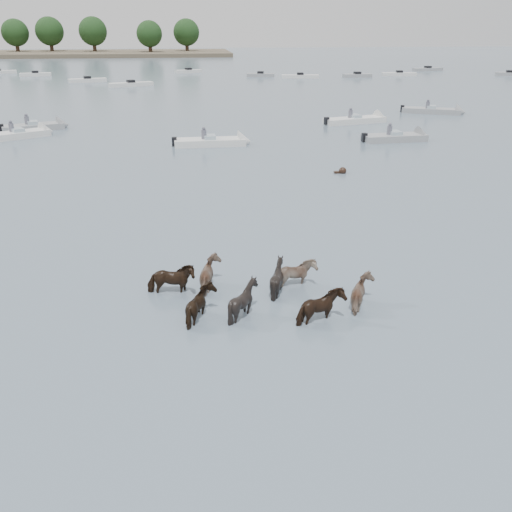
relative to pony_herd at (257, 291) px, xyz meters
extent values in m
plane|color=#4A5D6B|center=(0.83, 0.45, -0.35)|extent=(400.00, 400.00, 0.00)
imported|color=black|center=(-2.62, 0.91, 0.02)|extent=(1.55, 0.74, 1.29)
imported|color=#A17E6D|center=(-1.31, 1.21, -0.01)|extent=(1.36, 1.48, 1.23)
imported|color=black|center=(0.72, 0.65, 0.02)|extent=(1.52, 1.48, 1.28)
imported|color=#7B6253|center=(1.35, 0.97, -0.03)|extent=(1.52, 0.95, 1.19)
imported|color=black|center=(-1.71, -0.84, -0.02)|extent=(1.11, 1.27, 1.21)
imported|color=black|center=(-0.51, -0.76, 0.03)|extent=(1.33, 1.23, 1.30)
imported|color=black|center=(1.63, -1.41, 0.00)|extent=(1.62, 1.26, 1.25)
imported|color=gray|center=(3.15, -0.66, -0.03)|extent=(1.06, 1.22, 1.19)
sphere|color=black|center=(6.85, 15.06, -0.23)|extent=(0.44, 0.44, 0.44)
cube|color=black|center=(6.60, 15.06, -0.33)|extent=(0.50, 0.22, 0.18)
cube|color=silver|center=(-14.54, 28.34, -0.15)|extent=(4.59, 3.74, 0.55)
cone|color=silver|center=(-12.68, 29.54, -0.15)|extent=(1.62, 1.83, 1.60)
cube|color=#99ADB7|center=(-14.54, 28.34, 0.20)|extent=(1.28, 1.37, 0.35)
cylinder|color=#595966|center=(-14.94, 28.34, 0.40)|extent=(0.36, 0.36, 0.70)
sphere|color=#595966|center=(-14.94, 28.34, 0.85)|extent=(0.24, 0.24, 0.24)
cube|color=silver|center=(-0.35, 23.77, -0.15)|extent=(4.99, 1.71, 0.55)
cone|color=silver|center=(2.12, 23.83, -0.15)|extent=(0.94, 1.62, 1.60)
cube|color=#99ADB7|center=(-0.35, 23.77, 0.20)|extent=(0.83, 1.14, 0.35)
cube|color=black|center=(-2.83, 23.72, 0.00)|extent=(0.36, 0.36, 0.60)
cylinder|color=#595966|center=(-0.75, 23.77, 0.40)|extent=(0.36, 0.36, 0.70)
sphere|color=#595966|center=(-0.75, 23.77, 0.85)|extent=(0.24, 0.24, 0.24)
cube|color=silver|center=(12.52, 31.74, -0.15)|extent=(5.71, 2.92, 0.55)
cone|color=silver|center=(15.17, 32.42, -0.15)|extent=(1.27, 1.77, 1.60)
cube|color=#99ADB7|center=(12.52, 31.74, 0.20)|extent=(1.05, 1.28, 0.35)
cube|color=black|center=(9.86, 31.05, 0.00)|extent=(0.43, 0.43, 0.60)
cylinder|color=#595966|center=(12.12, 31.74, 0.40)|extent=(0.36, 0.36, 0.70)
sphere|color=#595966|center=(12.12, 31.74, 0.85)|extent=(0.24, 0.24, 0.24)
cube|color=gray|center=(13.12, 23.73, -0.15)|extent=(4.73, 1.92, 0.55)
cone|color=gray|center=(15.42, 23.89, -0.15)|extent=(1.01, 1.66, 1.60)
cube|color=#99ADB7|center=(13.12, 23.73, 0.20)|extent=(0.88, 1.17, 0.35)
cube|color=black|center=(10.81, 23.56, 0.00)|extent=(0.37, 0.37, 0.60)
cylinder|color=#595966|center=(12.72, 23.73, 0.40)|extent=(0.36, 0.36, 0.70)
sphere|color=#595966|center=(12.72, 23.73, 0.85)|extent=(0.24, 0.24, 0.24)
cube|color=gray|center=(21.48, 36.38, -0.15)|extent=(5.57, 3.67, 0.55)
cone|color=gray|center=(23.93, 35.27, -0.15)|extent=(1.48, 1.83, 1.60)
cube|color=#99ADB7|center=(21.48, 36.38, 0.20)|extent=(1.19, 1.35, 0.35)
cube|color=black|center=(19.02, 37.49, 0.00)|extent=(0.46, 0.46, 0.60)
cylinder|color=#595966|center=(21.08, 36.38, 0.40)|extent=(0.36, 0.36, 0.70)
sphere|color=#595966|center=(21.08, 36.38, 0.85)|extent=(0.24, 0.24, 0.24)
cube|color=gray|center=(-14.25, 31.66, -0.15)|extent=(4.93, 3.10, 0.55)
cone|color=gray|center=(-12.06, 32.46, -0.15)|extent=(1.39, 1.81, 1.60)
cube|color=#99ADB7|center=(-14.25, 31.66, 0.20)|extent=(1.13, 1.33, 0.35)
cube|color=black|center=(-16.45, 30.86, 0.00)|extent=(0.45, 0.45, 0.60)
cylinder|color=#595966|center=(-14.65, 31.66, 0.40)|extent=(0.36, 0.36, 0.70)
sphere|color=#595966|center=(-14.65, 31.66, 0.85)|extent=(0.24, 0.24, 0.24)
cube|color=silver|center=(-26.42, 83.70, -0.13)|extent=(5.10, 2.35, 0.60)
cube|color=black|center=(-26.42, 83.70, 0.25)|extent=(1.16, 1.16, 0.50)
cube|color=silver|center=(-16.23, 72.06, -0.13)|extent=(5.59, 2.90, 0.60)
cube|color=black|center=(-16.23, 72.06, 0.25)|extent=(1.23, 1.23, 0.50)
cube|color=silver|center=(-9.32, 65.22, -0.13)|extent=(6.14, 3.53, 0.60)
cube|color=black|center=(-9.32, 65.22, 0.25)|extent=(1.29, 1.29, 0.50)
cube|color=silver|center=(-1.19, 87.34, -0.13)|extent=(4.84, 3.22, 0.60)
cube|color=black|center=(-1.19, 87.34, 0.25)|extent=(1.32, 1.32, 0.50)
cube|color=gray|center=(10.43, 77.96, -0.13)|extent=(4.63, 2.43, 0.60)
cube|color=black|center=(10.43, 77.96, 0.25)|extent=(1.19, 1.19, 0.50)
cube|color=silver|center=(16.35, 74.58, -0.13)|extent=(5.99, 2.26, 0.60)
cube|color=black|center=(16.35, 74.58, 0.25)|extent=(1.12, 1.12, 0.50)
cube|color=gray|center=(25.89, 75.14, -0.13)|extent=(4.65, 1.77, 0.60)
cube|color=black|center=(25.89, 75.14, 0.25)|extent=(1.06, 1.06, 0.50)
cube|color=silver|center=(33.60, 76.82, -0.13)|extent=(5.76, 2.40, 0.60)
cube|color=black|center=(33.60, 76.82, 0.25)|extent=(1.15, 1.15, 0.50)
cube|color=gray|center=(42.74, 86.50, -0.13)|extent=(6.04, 2.90, 0.60)
cube|color=black|center=(42.74, 86.50, 0.25)|extent=(1.22, 1.22, 0.50)
cube|color=gray|center=(52.02, 74.95, -0.13)|extent=(4.57, 2.99, 0.60)
cube|color=black|center=(52.02, 74.95, 0.25)|extent=(1.30, 1.30, 0.50)
cylinder|color=#382619|center=(-47.71, 154.07, 1.27)|extent=(1.00, 1.00, 3.24)
sphere|color=black|center=(-47.71, 154.07, 5.49)|extent=(7.20, 7.20, 7.20)
cylinder|color=#382619|center=(-38.65, 154.72, 1.36)|extent=(1.00, 1.00, 3.43)
sphere|color=black|center=(-38.65, 154.72, 5.84)|extent=(7.62, 7.62, 7.62)
cylinder|color=#382619|center=(-26.55, 152.41, 1.36)|extent=(1.00, 1.00, 3.44)
sphere|color=black|center=(-26.55, 152.41, 5.85)|extent=(7.64, 7.64, 7.64)
cylinder|color=#382619|center=(-10.90, 146.94, 1.19)|extent=(1.00, 1.00, 3.09)
sphere|color=black|center=(-10.90, 146.94, 5.23)|extent=(6.87, 6.87, 6.87)
cylinder|color=#382619|center=(-0.87, 151.99, 1.28)|extent=(1.00, 1.00, 3.26)
sphere|color=black|center=(-0.87, 151.99, 5.53)|extent=(7.24, 7.24, 7.24)
camera|label=1|loc=(-1.88, -14.74, 7.50)|focal=38.21mm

